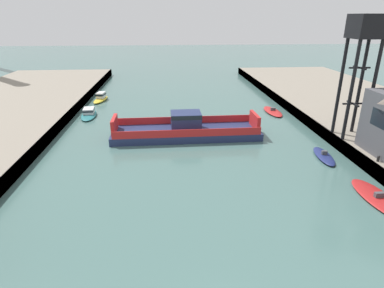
{
  "coord_description": "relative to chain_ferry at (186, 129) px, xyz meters",
  "views": [
    {
      "loc": [
        -2.96,
        -13.13,
        17.04
      ],
      "look_at": [
        0.0,
        24.63,
        2.0
      ],
      "focal_mm": 30.2,
      "sensor_mm": 36.0,
      "label": 1
    }
  ],
  "objects": [
    {
      "name": "moored_boat_near_left",
      "position": [
        -17.02,
        23.87,
        -0.48
      ],
      "size": [
        3.1,
        7.18,
        1.74
      ],
      "color": "yellow",
      "rests_on": "ground"
    },
    {
      "name": "moored_boat_mid_right",
      "position": [
        17.29,
        -9.28,
        -0.89
      ],
      "size": [
        2.57,
        6.3,
        0.95
      ],
      "color": "navy",
      "rests_on": "ground"
    },
    {
      "name": "moored_boat_mid_left",
      "position": [
        17.99,
        -19.74,
        -0.94
      ],
      "size": [
        3.14,
        8.34,
        0.87
      ],
      "color": "red",
      "rests_on": "ground"
    },
    {
      "name": "bollard_right_far",
      "position": [
        20.95,
        -14.42,
        0.96
      ],
      "size": [
        0.32,
        0.32,
        0.71
      ],
      "color": "black",
      "rests_on": "quay_right"
    },
    {
      "name": "chain_ferry",
      "position": [
        0.0,
        0.0,
        0.0
      ],
      "size": [
        22.19,
        6.86,
        3.79
      ],
      "color": "navy",
      "rests_on": "ground"
    },
    {
      "name": "moored_boat_far_left",
      "position": [
        -17.07,
        12.2,
        -0.62
      ],
      "size": [
        3.23,
        7.62,
        1.39
      ],
      "color": "#237075",
      "rests_on": "ground"
    },
    {
      "name": "moored_boat_near_right",
      "position": [
        17.19,
        11.73,
        -0.9
      ],
      "size": [
        2.82,
        7.47,
        0.95
      ],
      "color": "red",
      "rests_on": "ground"
    },
    {
      "name": "crane_tower",
      "position": [
        22.03,
        -5.77,
        13.13
      ],
      "size": [
        3.69,
        3.69,
        15.62
      ],
      "color": "black",
      "rests_on": "quay_right"
    }
  ]
}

